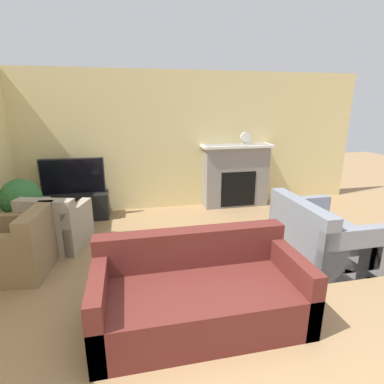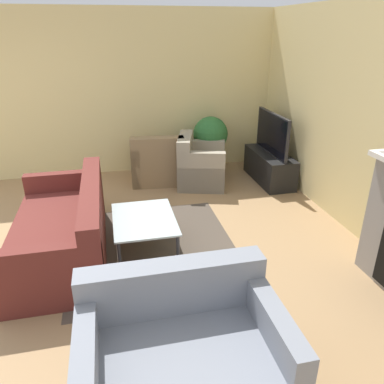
# 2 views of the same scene
# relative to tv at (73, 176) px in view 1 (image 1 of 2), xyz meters

# --- Properties ---
(wall_back) EXTENTS (8.39, 0.06, 2.70)m
(wall_back) POSITION_rel_tv_xyz_m (1.67, 0.35, 0.54)
(wall_back) COLOR beige
(wall_back) RESTS_ON ground_plane
(area_rug) EXTENTS (2.13, 1.89, 0.00)m
(area_rug) POSITION_rel_tv_xyz_m (1.70, -2.18, -0.81)
(area_rug) COLOR #4C4238
(area_rug) RESTS_ON ground_plane
(fireplace) EXTENTS (1.45, 0.44, 1.29)m
(fireplace) POSITION_rel_tv_xyz_m (3.17, 0.12, -0.14)
(fireplace) COLOR gray
(fireplace) RESTS_ON ground_plane
(tv_stand) EXTENTS (1.17, 0.47, 0.49)m
(tv_stand) POSITION_rel_tv_xyz_m (0.00, 0.00, -0.57)
(tv_stand) COLOR black
(tv_stand) RESTS_ON ground_plane
(tv) EXTENTS (1.11, 0.06, 0.66)m
(tv) POSITION_rel_tv_xyz_m (0.00, 0.00, 0.00)
(tv) COLOR #232328
(tv) RESTS_ON tv_stand
(couch_sectional) EXTENTS (1.99, 0.97, 0.82)m
(couch_sectional) POSITION_rel_tv_xyz_m (1.61, -3.15, -0.53)
(couch_sectional) COLOR #5B231E
(couch_sectional) RESTS_ON ground_plane
(couch_loveseat) EXTENTS (0.98, 1.38, 0.82)m
(couch_loveseat) POSITION_rel_tv_xyz_m (3.58, -2.21, -0.53)
(couch_loveseat) COLOR gray
(couch_loveseat) RESTS_ON ground_plane
(armchair_by_window) EXTENTS (0.86, 0.92, 0.82)m
(armchair_by_window) POSITION_rel_tv_xyz_m (-0.40, -1.83, -0.51)
(armchair_by_window) COLOR #8C704C
(armchair_by_window) RESTS_ON ground_plane
(armchair_accent) EXTENTS (0.97, 0.93, 0.82)m
(armchair_accent) POSITION_rel_tv_xyz_m (-0.10, -1.18, -0.51)
(armchair_accent) COLOR #9E937F
(armchair_accent) RESTS_ON ground_plane
(coffee_table) EXTENTS (0.93, 0.69, 0.41)m
(coffee_table) POSITION_rel_tv_xyz_m (1.70, -2.27, -0.44)
(coffee_table) COLOR #333338
(coffee_table) RESTS_ON ground_plane
(potted_plant) EXTENTS (0.60, 0.60, 1.00)m
(potted_plant) POSITION_rel_tv_xyz_m (-0.62, -0.86, -0.16)
(potted_plant) COLOR #AD704C
(potted_plant) RESTS_ON ground_plane
(mantel_clock) EXTENTS (0.22, 0.07, 0.25)m
(mantel_clock) POSITION_rel_tv_xyz_m (3.35, 0.13, 0.60)
(mantel_clock) COLOR beige
(mantel_clock) RESTS_ON fireplace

